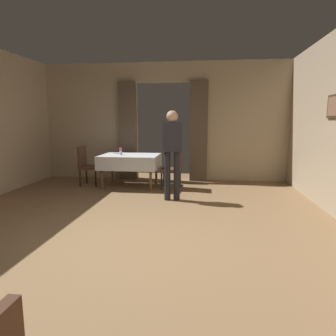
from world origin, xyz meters
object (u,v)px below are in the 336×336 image
chair_mid_left (87,164)px  flower_vase_mid (121,151)px  plate_mid_b (117,153)px  person_waiter_by_doorway (172,148)px  chair_mid_right (175,166)px  dining_table_mid (130,159)px

chair_mid_left → flower_vase_mid: 0.91m
plate_mid_b → person_waiter_by_doorway: size_ratio=0.11×
chair_mid_right → chair_mid_left: bearing=176.9°
chair_mid_left → dining_table_mid: bearing=-1.1°
dining_table_mid → chair_mid_right: bearing=-5.0°
dining_table_mid → plate_mid_b: (-0.39, 0.24, 0.11)m
chair_mid_left → person_waiter_by_doorway: size_ratio=0.54×
chair_mid_left → chair_mid_right: same height
dining_table_mid → chair_mid_right: chair_mid_right is taller
dining_table_mid → flower_vase_mid: flower_vase_mid is taller
dining_table_mid → chair_mid_left: chair_mid_left is taller
chair_mid_left → person_waiter_by_doorway: bearing=-27.0°
dining_table_mid → chair_mid_right: (1.06, -0.09, -0.14)m
dining_table_mid → person_waiter_by_doorway: (1.11, -1.08, 0.37)m
flower_vase_mid → plate_mid_b: (-0.19, 0.27, -0.09)m
chair_mid_left → person_waiter_by_doorway: 2.48m
chair_mid_left → flower_vase_mid: (0.85, -0.06, 0.33)m
flower_vase_mid → plate_mid_b: 0.34m
dining_table_mid → person_waiter_by_doorway: 1.59m
chair_mid_right → flower_vase_mid: size_ratio=5.44×
plate_mid_b → person_waiter_by_doorway: 2.02m
chair_mid_right → person_waiter_by_doorway: person_waiter_by_doorway is taller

